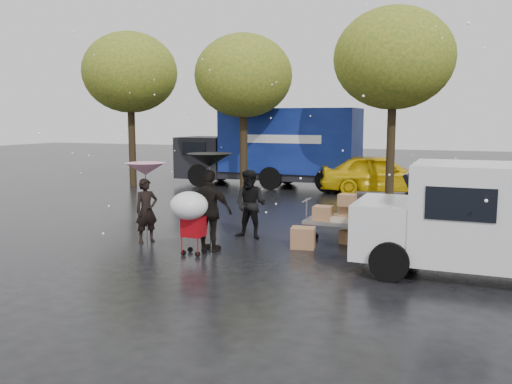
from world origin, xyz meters
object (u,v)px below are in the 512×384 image
at_px(person_pink, 147,210).
at_px(yellow_taxi, 378,174).
at_px(white_van, 495,219).
at_px(vendor_cart, 339,215).
at_px(blue_truck, 273,148).
at_px(shopping_cart, 190,209).
at_px(person_black, 210,211).

relative_size(person_pink, yellow_taxi, 0.33).
bearing_deg(white_van, yellow_taxi, 109.58).
height_order(vendor_cart, yellow_taxi, yellow_taxi).
bearing_deg(vendor_cart, person_pink, -161.52).
height_order(vendor_cart, blue_truck, blue_truck).
distance_m(vendor_cart, blue_truck, 11.61).
bearing_deg(shopping_cart, white_van, 6.53).
bearing_deg(yellow_taxi, vendor_cart, 166.02).
xyz_separation_m(person_pink, person_black, (1.89, -0.27, 0.15)).
relative_size(blue_truck, yellow_taxi, 1.74).
relative_size(vendor_cart, blue_truck, 0.18).
distance_m(vendor_cart, shopping_cart, 3.69).
distance_m(person_black, shopping_cart, 0.63).
relative_size(shopping_cart, yellow_taxi, 0.31).
xyz_separation_m(vendor_cart, yellow_taxi, (-0.62, 9.65, 0.09)).
bearing_deg(yellow_taxi, blue_truck, 65.90).
xyz_separation_m(white_van, blue_truck, (-8.85, 11.85, 0.60)).
bearing_deg(yellow_taxi, person_black, 152.43).
relative_size(vendor_cart, shopping_cart, 1.04).
relative_size(vendor_cart, white_van, 0.31).
relative_size(white_van, blue_truck, 0.59).
bearing_deg(vendor_cart, shopping_cart, -140.03).
bearing_deg(blue_truck, person_pink, -85.39).
height_order(person_black, white_van, white_van).
xyz_separation_m(vendor_cart, shopping_cart, (-2.82, -2.36, 0.34)).
xyz_separation_m(white_van, yellow_taxi, (-4.02, 11.30, -0.35)).
bearing_deg(white_van, shopping_cart, -173.47).
height_order(vendor_cart, white_van, white_van).
bearing_deg(white_van, person_pink, 178.96).
distance_m(white_van, yellow_taxi, 12.00).
bearing_deg(white_van, vendor_cart, 154.07).
height_order(person_pink, person_black, person_black).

